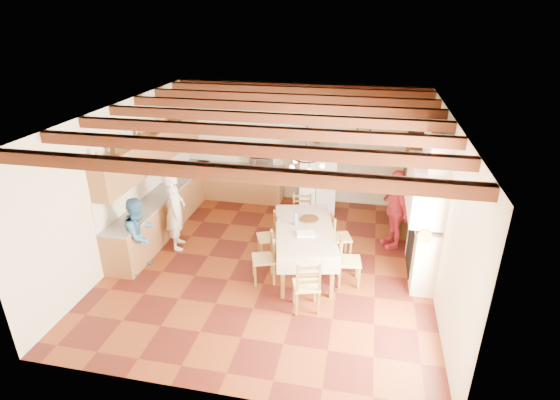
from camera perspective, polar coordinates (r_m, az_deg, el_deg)
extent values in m
cube|color=#471610|center=(8.74, -1.05, -8.30)|extent=(6.00, 6.50, 0.02)
cube|color=white|center=(7.56, -1.23, 11.40)|extent=(6.00, 6.50, 0.02)
cube|color=beige|center=(11.04, 2.63, 7.39)|extent=(6.00, 0.02, 3.00)
cube|color=beige|center=(5.31, -9.10, -12.91)|extent=(6.00, 0.02, 3.00)
cube|color=beige|center=(9.14, -19.89, 2.29)|extent=(0.02, 6.50, 3.00)
cube|color=beige|center=(7.97, 20.47, -0.95)|extent=(0.02, 6.50, 3.00)
cube|color=brown|center=(10.24, -14.66, -1.21)|extent=(0.60, 4.30, 0.86)
cube|color=brown|center=(11.45, -5.41, 2.24)|extent=(2.30, 0.60, 0.86)
cube|color=gray|center=(10.06, -14.92, 1.10)|extent=(0.62, 4.30, 0.04)
cube|color=gray|center=(11.29, -5.50, 4.36)|extent=(2.34, 0.62, 0.04)
cube|color=white|center=(10.07, -16.57, 2.90)|extent=(0.03, 4.30, 0.60)
cube|color=white|center=(11.44, -5.15, 6.34)|extent=(2.30, 0.03, 0.60)
cube|color=brown|center=(9.79, -16.19, 6.39)|extent=(0.35, 4.20, 0.70)
cube|color=#312014|center=(10.80, 10.87, 8.52)|extent=(0.34, 0.03, 0.42)
cube|color=white|center=(10.66, 5.00, 3.05)|extent=(0.93, 0.79, 1.72)
cube|color=beige|center=(8.14, 3.23, -3.79)|extent=(1.46, 2.23, 0.05)
cube|color=brown|center=(7.57, 0.36, -10.04)|extent=(0.08, 0.08, 0.85)
cube|color=brown|center=(7.63, 6.83, -9.93)|extent=(0.08, 0.08, 0.85)
cube|color=brown|center=(9.14, 0.15, -3.61)|extent=(0.08, 0.08, 0.85)
cube|color=brown|center=(9.19, 5.44, -3.56)|extent=(0.08, 0.08, 0.85)
torus|color=black|center=(7.59, 3.48, 5.46)|extent=(0.47, 0.47, 0.03)
imported|color=silver|center=(9.16, -13.54, -1.25)|extent=(0.58, 0.72, 1.71)
imported|color=#326599|center=(8.61, -17.84, -4.33)|extent=(0.67, 0.80, 1.48)
imported|color=#BF293B|center=(9.26, 14.78, -1.14)|extent=(0.77, 1.08, 1.69)
imported|color=silver|center=(11.07, -2.42, 4.96)|extent=(0.55, 0.39, 0.29)
imported|color=#3D250F|center=(10.35, 4.85, 8.24)|extent=(0.30, 0.30, 0.28)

